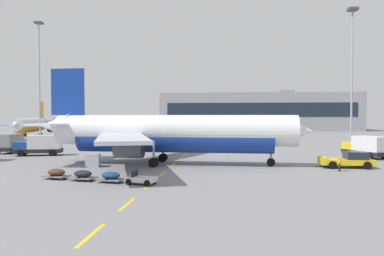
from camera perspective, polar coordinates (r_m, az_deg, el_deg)
ground at (r=65.73m, az=18.86°, el=-3.59°), size 400.00×400.00×0.00m
apron_paint_markings at (r=62.65m, az=-0.79°, el=-3.75°), size 8.00×95.98×0.01m
airliner_foreground at (r=47.72m, az=-3.38°, el=-0.75°), size 34.75×34.61×12.20m
pushback_tug at (r=48.63m, az=22.32°, el=-4.44°), size 6.03×3.25×2.08m
airliner_mid_left at (r=120.62m, az=-22.93°, el=0.45°), size 29.56×30.28×10.70m
catering_truck at (r=69.74m, az=-25.33°, el=-2.00°), size 3.09×7.16×3.14m
fuel_service_truck at (r=60.94m, az=24.59°, el=-2.52°), size 5.19×7.35×3.14m
ground_power_truck at (r=63.01m, az=-21.81°, el=-2.35°), size 7.39×4.21×3.14m
baggage_train at (r=36.70m, az=-14.04°, el=-6.95°), size 11.63×4.10×1.14m
ground_crew_worker at (r=44.95m, az=21.21°, el=-4.82°), size 0.33×0.69×1.73m
uld_cargo_container at (r=47.23m, az=-14.59°, el=-4.67°), size 1.86×1.83×1.60m
apron_light_mast_near at (r=102.83m, az=-21.88°, el=8.29°), size 1.80×1.80×29.34m
apron_light_mast_far at (r=78.67m, az=22.82°, el=9.11°), size 1.80×1.80×26.31m
terminal_satellite at (r=167.17m, az=9.83°, el=2.38°), size 81.14×27.51×17.04m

